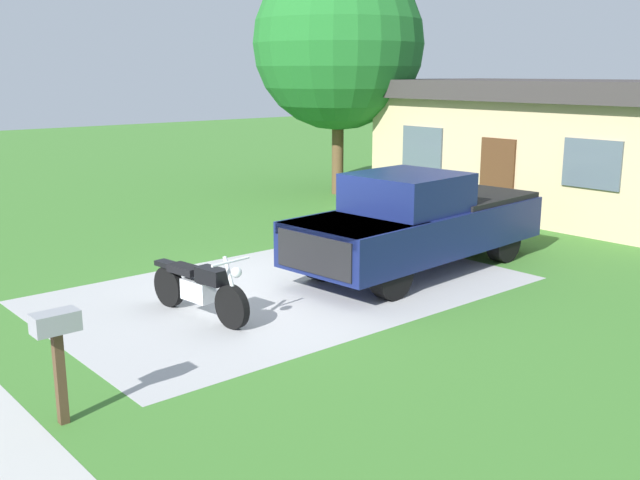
{
  "coord_description": "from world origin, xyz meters",
  "views": [
    {
      "loc": [
        9.62,
        -7.47,
        3.7
      ],
      "look_at": [
        0.41,
        0.4,
        0.9
      ],
      "focal_mm": 40.79,
      "sensor_mm": 36.0,
      "label": 1
    }
  ],
  "objects": [
    {
      "name": "ground_plane",
      "position": [
        0.0,
        0.0,
        0.0
      ],
      "size": [
        80.0,
        80.0,
        0.0
      ],
      "primitive_type": "plane",
      "color": "#3C732B"
    },
    {
      "name": "driveway_pad",
      "position": [
        0.0,
        0.0,
        0.0
      ],
      "size": [
        5.09,
        8.14,
        0.01
      ],
      "primitive_type": "cube",
      "color": "#A3A3A3",
      "rests_on": "ground"
    },
    {
      "name": "motorcycle",
      "position": [
        0.27,
        -1.92,
        0.47
      ],
      "size": [
        2.21,
        0.7,
        1.09
      ],
      "color": "black",
      "rests_on": "ground"
    },
    {
      "name": "pickup_truck",
      "position": [
        0.59,
        2.77,
        0.95
      ],
      "size": [
        2.42,
        5.75,
        1.9
      ],
      "color": "black",
      "rests_on": "ground"
    },
    {
      "name": "mailbox",
      "position": [
        2.33,
        -4.89,
        0.98
      ],
      "size": [
        0.26,
        0.48,
        1.26
      ],
      "color": "#4C3823",
      "rests_on": "ground"
    },
    {
      "name": "shade_tree",
      "position": [
        -7.09,
        7.54,
        4.52
      ],
      "size": [
        5.12,
        5.12,
        7.09
      ],
      "color": "brown",
      "rests_on": "ground"
    },
    {
      "name": "neighbor_house",
      "position": [
        -1.27,
        10.23,
        1.79
      ],
      "size": [
        9.6,
        5.6,
        3.5
      ],
      "color": "tan",
      "rests_on": "ground"
    }
  ]
}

